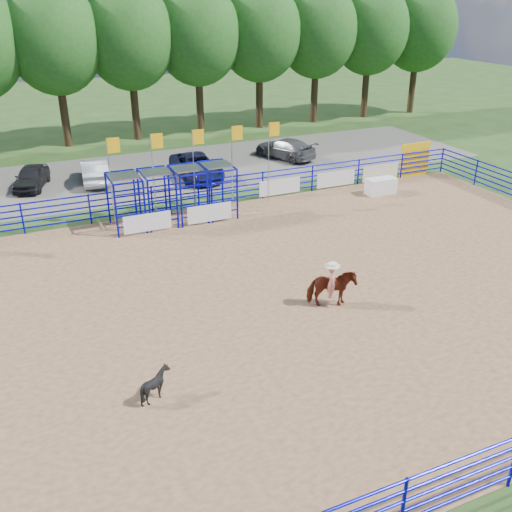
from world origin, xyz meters
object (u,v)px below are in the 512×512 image
at_px(announcer_table, 381,186).
at_px(calf, 156,384).
at_px(car_c, 196,166).
at_px(car_d, 285,148).
at_px(car_b, 95,171).
at_px(horse_and_rider, 331,285).
at_px(car_a, 31,177).

xyz_separation_m(announcer_table, calf, (-15.71, -11.89, 0.03)).
relative_size(car_c, car_d, 1.10).
bearing_deg(car_b, calf, 90.54).
relative_size(car_b, car_c, 0.85).
bearing_deg(car_b, horse_and_rider, 111.59).
relative_size(announcer_table, car_b, 0.39).
height_order(horse_and_rider, calf, horse_and_rider).
xyz_separation_m(car_a, car_d, (15.83, -0.19, 0.02)).
relative_size(calf, car_b, 0.22).
relative_size(horse_and_rider, car_b, 0.57).
bearing_deg(car_a, car_b, 11.02).
height_order(announcer_table, car_c, car_c).
height_order(calf, car_c, car_c).
bearing_deg(horse_and_rider, car_d, 68.20).
height_order(car_a, car_d, car_d).
distance_m(car_a, car_d, 15.83).
bearing_deg(announcer_table, car_b, 148.69).
bearing_deg(announcer_table, calf, -142.88).
bearing_deg(car_d, calf, 34.07).
height_order(horse_and_rider, car_a, horse_and_rider).
distance_m(horse_and_rider, calf, 7.36).
relative_size(announcer_table, car_d, 0.37).
relative_size(car_a, car_b, 0.88).
bearing_deg(calf, car_d, -20.38).
bearing_deg(car_c, car_b, 165.84).
height_order(horse_and_rider, car_b, horse_and_rider).
bearing_deg(car_b, car_d, -173.40).
distance_m(calf, car_a, 20.83).
bearing_deg(car_c, car_d, 15.51).
height_order(horse_and_rider, car_c, horse_and_rider).
distance_m(car_b, car_d, 12.40).
height_order(car_b, car_d, car_b).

